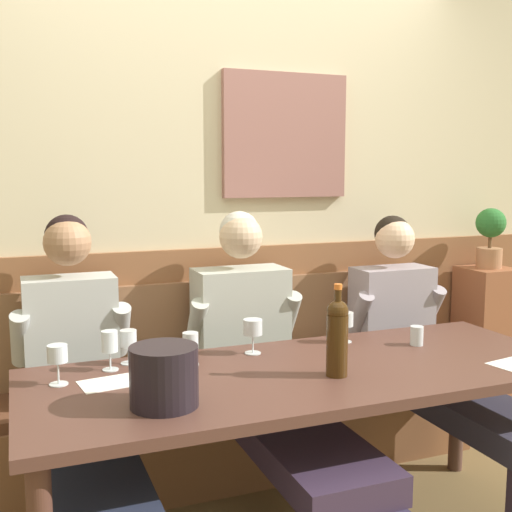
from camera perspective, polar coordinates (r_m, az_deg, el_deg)
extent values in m
cube|color=beige|center=(3.20, -2.80, 6.27)|extent=(6.80, 0.08, 2.80)
cube|color=#946158|center=(3.26, 2.70, 10.93)|extent=(0.68, 0.04, 0.63)
cube|color=brown|center=(3.28, -2.40, -8.76)|extent=(6.80, 0.03, 1.10)
cube|color=brown|center=(3.19, -0.99, -15.52)|extent=(2.42, 0.42, 0.44)
cube|color=brown|center=(3.11, -1.01, -11.36)|extent=(2.37, 0.39, 0.05)
cube|color=brown|center=(3.21, -2.21, -6.09)|extent=(2.42, 0.04, 0.45)
cube|color=#513128|center=(2.42, 4.81, -10.68)|extent=(2.12, 0.81, 0.04)
cylinder|color=#552A25|center=(2.65, -19.60, -18.05)|extent=(0.07, 0.07, 0.70)
cylinder|color=brown|center=(3.32, 17.93, -12.58)|extent=(0.07, 0.07, 0.70)
cube|color=#242B41|center=(2.41, -14.91, -18.28)|extent=(0.33, 1.11, 0.11)
cube|color=#B0B2AE|center=(2.85, -16.53, -7.21)|extent=(0.39, 0.21, 0.54)
sphere|color=#A57654|center=(2.77, -16.84, 1.20)|extent=(0.20, 0.20, 0.20)
sphere|color=black|center=(2.79, -16.90, 1.76)|extent=(0.18, 0.18, 0.18)
cylinder|color=#B0B2AE|center=(2.80, -20.70, -7.09)|extent=(0.08, 0.20, 0.27)
cylinder|color=#B0B2AE|center=(2.83, -12.30, -6.61)|extent=(0.08, 0.20, 0.27)
cube|color=#36273D|center=(2.59, 3.30, -16.04)|extent=(0.37, 1.10, 0.11)
cube|color=#AEB2A6|center=(3.02, -1.43, -6.17)|extent=(0.44, 0.23, 0.53)
sphere|color=#D3B18E|center=(2.93, -1.39, 1.76)|extent=(0.21, 0.21, 0.21)
sphere|color=beige|center=(2.96, -1.55, 2.30)|extent=(0.19, 0.19, 0.19)
cylinder|color=#AEB2A6|center=(2.90, -5.44, -6.24)|extent=(0.08, 0.20, 0.27)
cylinder|color=#AEB2A6|center=(3.05, 2.98, -5.50)|extent=(0.08, 0.20, 0.27)
cube|color=#323040|center=(3.03, 18.51, -12.87)|extent=(0.35, 1.11, 0.11)
cube|color=gray|center=(3.40, 12.28, -5.11)|extent=(0.42, 0.21, 0.49)
sphere|color=beige|center=(3.33, 12.57, 1.55)|extent=(0.20, 0.20, 0.20)
sphere|color=black|center=(3.35, 12.34, 2.03)|extent=(0.19, 0.19, 0.19)
cylinder|color=gray|center=(3.25, 9.45, -5.34)|extent=(0.08, 0.20, 0.27)
cylinder|color=gray|center=(3.49, 15.69, -4.61)|extent=(0.08, 0.20, 0.27)
cylinder|color=black|center=(2.04, -8.40, -10.81)|extent=(0.22, 0.22, 0.20)
cylinder|color=#3C240D|center=(2.32, 7.41, -8.09)|extent=(0.08, 0.08, 0.23)
sphere|color=#3C240D|center=(2.29, 7.47, -5.01)|extent=(0.08, 0.08, 0.08)
cylinder|color=#3C240D|center=(2.28, 7.49, -3.91)|extent=(0.03, 0.03, 0.07)
cylinder|color=orange|center=(2.27, 7.51, -2.80)|extent=(0.03, 0.03, 0.02)
cylinder|color=silver|center=(2.46, -13.14, -10.06)|extent=(0.06, 0.06, 0.00)
cylinder|color=silver|center=(2.44, -13.17, -9.26)|extent=(0.01, 0.01, 0.07)
cylinder|color=silver|center=(2.42, -13.22, -7.59)|extent=(0.06, 0.06, 0.08)
cylinder|color=#E1D784|center=(2.43, -13.20, -8.27)|extent=(0.05, 0.05, 0.02)
cylinder|color=silver|center=(2.80, 8.15, -7.74)|extent=(0.06, 0.06, 0.00)
cylinder|color=silver|center=(2.79, 8.16, -7.02)|extent=(0.01, 0.01, 0.07)
cylinder|color=silver|center=(2.77, 8.19, -5.73)|extent=(0.07, 0.07, 0.06)
cylinder|color=#E0D788|center=(2.78, 8.18, -6.10)|extent=(0.06, 0.06, 0.02)
cylinder|color=silver|center=(2.60, -0.29, -8.84)|extent=(0.07, 0.07, 0.00)
cylinder|color=silver|center=(2.59, -0.29, -7.99)|extent=(0.01, 0.01, 0.08)
cylinder|color=silver|center=(2.57, -0.30, -6.50)|extent=(0.08, 0.08, 0.06)
cylinder|color=silver|center=(2.47, -5.97, -9.82)|extent=(0.06, 0.06, 0.00)
cylinder|color=silver|center=(2.46, -5.98, -9.11)|extent=(0.01, 0.01, 0.06)
cylinder|color=silver|center=(2.44, -6.01, -7.71)|extent=(0.06, 0.06, 0.06)
cylinder|color=#F2D481|center=(2.44, -6.00, -8.13)|extent=(0.05, 0.05, 0.03)
cylinder|color=silver|center=(2.52, -11.52, -9.56)|extent=(0.06, 0.06, 0.00)
cylinder|color=silver|center=(2.51, -11.54, -8.81)|extent=(0.01, 0.01, 0.07)
cylinder|color=silver|center=(2.49, -11.58, -7.37)|extent=(0.06, 0.06, 0.06)
cylinder|color=silver|center=(2.34, -17.57, -11.09)|extent=(0.07, 0.07, 0.00)
cylinder|color=silver|center=(2.33, -17.61, -10.13)|extent=(0.01, 0.01, 0.08)
cylinder|color=silver|center=(2.31, -17.68, -8.48)|extent=(0.07, 0.07, 0.06)
cylinder|color=#F6DE78|center=(2.32, -17.66, -9.02)|extent=(0.06, 0.06, 0.02)
cylinder|color=silver|center=(2.80, 14.46, -7.06)|extent=(0.06, 0.06, 0.08)
cube|color=white|center=(2.31, -13.13, -11.21)|extent=(0.23, 0.18, 0.00)
cube|color=brown|center=(3.91, 20.15, -7.80)|extent=(0.28, 0.28, 0.93)
cylinder|color=#AA724D|center=(3.81, 20.51, -0.17)|extent=(0.14, 0.14, 0.11)
cylinder|color=brown|center=(3.80, 20.58, 1.27)|extent=(0.02, 0.02, 0.08)
sphere|color=#2A6C2D|center=(3.79, 20.65, 2.85)|extent=(0.17, 0.17, 0.17)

